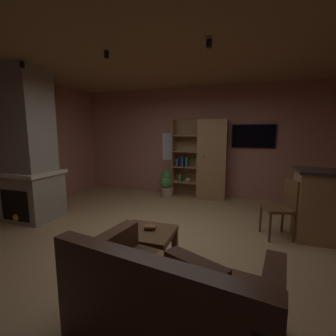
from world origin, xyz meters
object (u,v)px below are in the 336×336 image
Objects in this scene: bookshelf_cabinet at (208,160)px; wall_mounted_tv at (253,136)px; stone_fireplace at (29,153)px; coffee_table at (147,237)px; leather_couch at (172,303)px; dining_chair at (283,204)px; table_book_0 at (150,228)px; table_book_1 at (150,227)px; potted_floor_plant at (166,183)px.

wall_mounted_tv is (1.01, 0.21, 0.59)m from bookshelf_cabinet.
stone_fireplace is 4.14× the size of coffee_table.
dining_chair is at bearing 64.52° from leather_couch.
stone_fireplace is at bearing -140.51° from bookshelf_cabinet.
table_book_0 is 0.13× the size of wall_mounted_tv.
wall_mounted_tv is at bearing 81.39° from leather_couch.
leather_couch is at bearing -26.89° from stone_fireplace.
table_book_1 is 3.05m from potted_floor_plant.
table_book_0 is 0.88× the size of table_book_1.
potted_floor_plant is at bearing 49.72° from stone_fireplace.
stone_fireplace reaches higher than leather_couch.
stone_fireplace is 3.82m from leather_couch.
potted_floor_plant is at bearing 146.11° from dining_chair.
table_book_1 is at bearing -142.61° from dining_chair.
stone_fireplace is at bearing 153.11° from leather_couch.
bookshelf_cabinet is 2.88× the size of potted_floor_plant.
table_book_0 is (2.70, -0.68, -0.81)m from stone_fireplace.
dining_chair is at bearing 7.79° from stone_fireplace.
bookshelf_cabinet is at bearing 85.05° from coffee_table.
coffee_table is at bearing 123.63° from leather_couch.
dining_chair is (4.38, 0.60, -0.71)m from stone_fireplace.
stone_fireplace reaches higher than table_book_0.
leather_couch reaches higher than table_book_0.
table_book_1 is at bearing 53.62° from coffee_table.
dining_chair reaches higher than coffee_table.
table_book_1 is (2.70, -0.69, -0.79)m from stone_fireplace.
stone_fireplace is 1.42× the size of bookshelf_cabinet.
stone_fireplace reaches higher than table_book_1.
stone_fireplace is 2.91m from coffee_table.
coffee_table is (-0.27, -3.15, -0.62)m from bookshelf_cabinet.
wall_mounted_tv is at bearing 10.51° from potted_floor_plant.
leather_couch is at bearing -85.03° from bookshelf_cabinet.
potted_floor_plant is (-0.76, 2.98, 0.01)m from coffee_table.
table_book_0 is (-0.60, 0.99, 0.13)m from leather_couch.
leather_couch is (3.30, -1.67, -0.94)m from stone_fireplace.
wall_mounted_tv is (2.04, 0.38, 1.20)m from potted_floor_plant.
table_book_0 is at bearing -94.52° from bookshelf_cabinet.
dining_chair is 1.37× the size of potted_floor_plant.
table_book_1 is at bearing -94.47° from bookshelf_cabinet.
stone_fireplace reaches higher than dining_chair.
stone_fireplace reaches higher than wall_mounted_tv.
table_book_1 is 0.15× the size of dining_chair.
coffee_table is at bearing -126.38° from table_book_1.
dining_chair is (1.08, 2.27, 0.23)m from leather_couch.
potted_floor_plant reaches higher than table_book_1.
stone_fireplace is at bearing -130.28° from potted_floor_plant.
bookshelf_cabinet reaches higher than leather_couch.
leather_couch is 2.53× the size of potted_floor_plant.
potted_floor_plant is at bearing 104.93° from table_book_0.
leather_couch is 12.17× the size of table_book_1.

